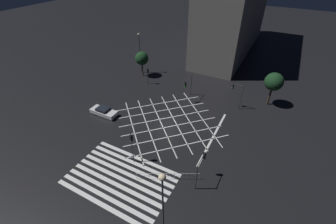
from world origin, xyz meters
The scene contains 14 objects.
ground_plane centered at (0.00, 0.00, 0.00)m, with size 200.00×200.00×0.00m, color black.
road_markings centered at (0.32, -7.85, 0.00)m, with size 18.40×25.01×0.01m.
office_building centered at (-0.01, 34.66, 11.00)m, with size 10.06×33.47×22.00m.
traffic_light_median_north centered at (-0.06, 7.51, 3.11)m, with size 0.36×3.08×4.18m.
traffic_light_ne_main centered at (8.01, 8.74, 3.26)m, with size 1.86×0.36×4.50m.
traffic_light_median_south centered at (-0.15, -8.96, 3.17)m, with size 0.36×0.39×4.46m.
traffic_light_nw_main centered at (-9.16, 9.08, 2.39)m, with size 0.39×0.36×3.34m.
traffic_light_se_cross centered at (8.27, -7.96, 2.89)m, with size 0.36×2.41×3.94m.
street_lamp_east centered at (7.68, -15.49, 6.68)m, with size 0.56×0.56×9.19m.
street_lamp_west centered at (-13.21, 12.70, 5.52)m, with size 0.44×0.44×8.45m.
street_tree_near centered at (-12.08, 11.58, 3.86)m, with size 2.71×2.71×5.24m.
street_tree_far centered at (12.90, 12.47, 4.34)m, with size 2.99×2.99×5.87m.
waiting_car centered at (-10.11, -3.06, 0.61)m, with size 4.53×1.76×1.28m.
pedestrian_railing centered at (4.97, -9.45, 0.67)m, with size 6.51×3.44×1.05m.
Camera 1 is at (12.69, -24.15, 21.84)m, focal length 24.00 mm.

